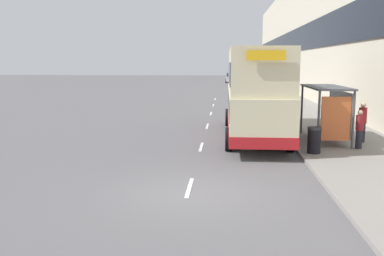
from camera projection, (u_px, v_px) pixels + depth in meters
The scene contains 16 objects.
ground_plane at pixel (188, 193), 12.20m from camera, with size 220.00×220.00×0.00m, color #5B595B.
pavement at pixel (273, 94), 49.62m from camera, with size 5.00×93.00×0.14m.
terrace_facade at pixel (310, 34), 48.27m from camera, with size 3.10×93.00×13.80m.
lane_mark_0 at pixel (189, 188), 12.74m from camera, with size 0.12×2.00×0.01m.
lane_mark_1 at pixel (201, 147), 18.85m from camera, with size 0.12×2.00×0.01m.
lane_mark_2 at pixel (207, 126), 24.96m from camera, with size 0.12×2.00×0.01m.
lane_mark_3 at pixel (211, 114), 31.06m from camera, with size 0.12×2.00×0.01m.
lane_mark_4 at pixel (213, 105), 37.17m from camera, with size 0.12×2.00×0.01m.
lane_mark_5 at pixel (215, 99), 43.28m from camera, with size 0.12×2.00×0.01m.
bus_shelter at pixel (331, 103), 19.17m from camera, with size 1.60×4.20×2.48m.
double_decker_bus_near at pixel (255, 91), 21.01m from camera, with size 2.85×11.11×4.30m.
car_0 at pixel (239, 80), 70.06m from camera, with size 1.98×4.05×1.75m.
car_1 at pixel (231, 78), 77.76m from camera, with size 2.07×4.43×1.76m.
pedestrian_at_shelter at pixel (362, 122), 19.18m from camera, with size 0.35×0.35×1.79m.
pedestrian_2 at pixel (359, 129), 17.68m from camera, with size 0.32×0.32×1.62m.
litter_bin at pixel (314, 140), 16.85m from camera, with size 0.55×0.55×1.05m.
Camera 1 is at (1.04, -11.73, 3.71)m, focal length 40.00 mm.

